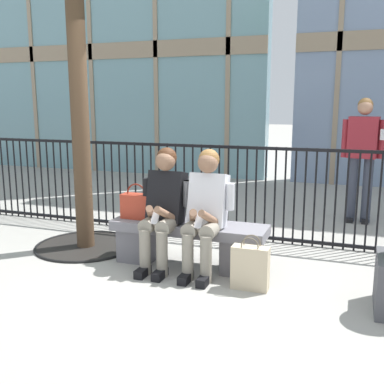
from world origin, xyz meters
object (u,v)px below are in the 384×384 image
(seated_person_with_phone, at_px, (163,205))
(shopping_bag, at_px, (250,267))
(stone_bench, at_px, (189,240))
(handbag_on_bench, at_px, (137,205))
(bystander_at_railing, at_px, (362,151))
(seated_person_companion, at_px, (205,208))

(seated_person_with_phone, relative_size, shopping_bag, 2.45)
(stone_bench, xyz_separation_m, handbag_on_bench, (-0.58, -0.01, 0.32))
(handbag_on_bench, bearing_deg, stone_bench, 0.99)
(handbag_on_bench, xyz_separation_m, bystander_at_railing, (2.21, 2.45, 0.41))
(stone_bench, xyz_separation_m, seated_person_with_phone, (-0.22, -0.13, 0.38))
(shopping_bag, distance_m, bystander_at_railing, 3.07)
(shopping_bag, xyz_separation_m, bystander_at_railing, (0.90, 2.83, 0.80))
(stone_bench, distance_m, seated_person_companion, 0.46)
(handbag_on_bench, bearing_deg, seated_person_with_phone, -18.32)
(stone_bench, xyz_separation_m, bystander_at_railing, (1.63, 2.44, 0.73))
(seated_person_companion, xyz_separation_m, handbag_on_bench, (-0.80, 0.12, -0.06))
(seated_person_with_phone, height_order, seated_person_companion, same)
(seated_person_companion, relative_size, bystander_at_railing, 0.71)
(seated_person_with_phone, height_order, bystander_at_railing, bystander_at_railing)
(handbag_on_bench, height_order, shopping_bag, handbag_on_bench)
(handbag_on_bench, relative_size, shopping_bag, 0.75)
(seated_person_companion, xyz_separation_m, bystander_at_railing, (1.41, 2.57, 0.35))
(handbag_on_bench, bearing_deg, shopping_bag, -15.94)
(seated_person_with_phone, bearing_deg, seated_person_companion, 0.00)
(stone_bench, relative_size, seated_person_companion, 1.32)
(bystander_at_railing, bearing_deg, handbag_on_bench, -131.96)
(seated_person_with_phone, xyz_separation_m, shopping_bag, (0.95, -0.26, -0.45))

